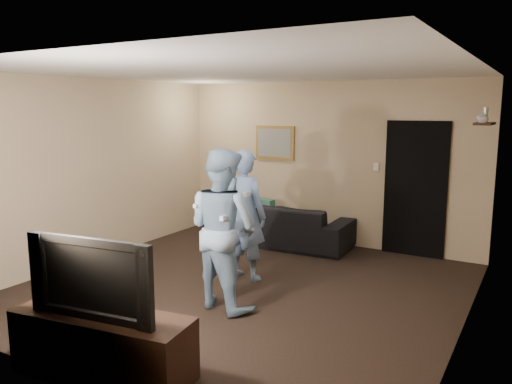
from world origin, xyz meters
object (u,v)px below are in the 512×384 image
Objects in this scene: wii_player_left at (245,215)px; wii_player_right at (223,229)px; sofa at (280,224)px; television at (99,275)px; tv_console at (103,346)px.

wii_player_right is at bearing -73.20° from wii_player_left.
sofa is 1.30× the size of wii_player_right.
wii_player_right reaches higher than television.
sofa is 1.37× the size of wii_player_left.
wii_player_right is (0.04, 1.71, 0.63)m from tv_console.
wii_player_left reaches higher than sofa.
tv_console is 2.68m from wii_player_left.
sofa is at bearing 89.89° from tv_console.
wii_player_left is (-0.23, 2.61, 0.59)m from tv_console.
television is at bearing -84.88° from wii_player_left.
wii_player_left is (-0.23, 2.61, -0.02)m from television.
wii_player_right is at bearing 80.48° from television.
wii_player_right reaches higher than sofa.
wii_player_left is at bearing 106.80° from wii_player_right.
television is at bearing -91.26° from wii_player_right.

